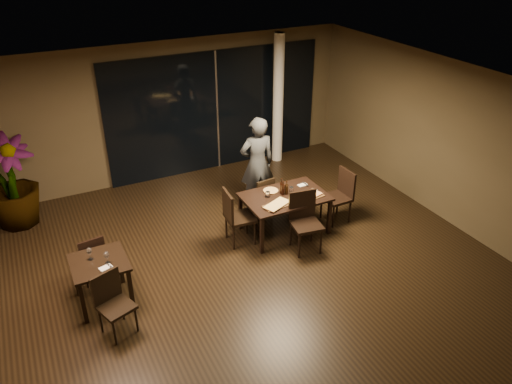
# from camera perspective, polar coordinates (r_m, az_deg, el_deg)

# --- Properties ---
(ground) EXTENTS (8.00, 8.00, 0.00)m
(ground) POSITION_cam_1_polar(r_m,az_deg,el_deg) (8.42, -0.10, -8.78)
(ground) COLOR black
(ground) RESTS_ON ground
(wall_back) EXTENTS (8.00, 0.10, 3.00)m
(wall_back) POSITION_cam_1_polar(r_m,az_deg,el_deg) (11.08, -9.58, 9.21)
(wall_back) COLOR #453925
(wall_back) RESTS_ON ground
(wall_right) EXTENTS (0.10, 8.00, 3.00)m
(wall_right) POSITION_cam_1_polar(r_m,az_deg,el_deg) (9.91, 21.46, 5.20)
(wall_right) COLOR #453925
(wall_right) RESTS_ON ground
(ceiling) EXTENTS (8.00, 8.00, 0.04)m
(ceiling) POSITION_cam_1_polar(r_m,az_deg,el_deg) (7.01, -0.12, 11.22)
(ceiling) COLOR silver
(ceiling) RESTS_ON wall_back
(window_panel) EXTENTS (5.00, 0.06, 2.70)m
(window_panel) POSITION_cam_1_polar(r_m,az_deg,el_deg) (11.36, -4.53, 9.20)
(window_panel) COLOR black
(window_panel) RESTS_ON ground
(column) EXTENTS (0.24, 0.24, 3.00)m
(column) POSITION_cam_1_polar(r_m,az_deg,el_deg) (11.61, 2.54, 10.49)
(column) COLOR white
(column) RESTS_ON ground
(main_table) EXTENTS (1.50, 1.00, 0.75)m
(main_table) POSITION_cam_1_polar(r_m,az_deg,el_deg) (9.04, 3.32, -0.85)
(main_table) COLOR black
(main_table) RESTS_ON ground
(side_table) EXTENTS (0.80, 0.80, 0.75)m
(side_table) POSITION_cam_1_polar(r_m,az_deg,el_deg) (7.76, -17.42, -8.33)
(side_table) COLOR black
(side_table) RESTS_ON ground
(chair_main_far) EXTENTS (0.43, 0.43, 0.85)m
(chair_main_far) POSITION_cam_1_polar(r_m,az_deg,el_deg) (9.56, 0.79, -0.40)
(chair_main_far) COLOR black
(chair_main_far) RESTS_ON ground
(chair_main_near) EXTENTS (0.56, 0.56, 1.06)m
(chair_main_near) POSITION_cam_1_polar(r_m,az_deg,el_deg) (8.67, 5.56, -2.96)
(chair_main_near) COLOR black
(chair_main_near) RESTS_ON ground
(chair_main_left) EXTENTS (0.52, 0.52, 1.05)m
(chair_main_left) POSITION_cam_1_polar(r_m,az_deg,el_deg) (8.75, -2.41, -2.58)
(chair_main_left) COLOR black
(chair_main_left) RESTS_ON ground
(chair_main_right) EXTENTS (0.49, 0.49, 1.02)m
(chair_main_right) POSITION_cam_1_polar(r_m,az_deg,el_deg) (9.58, 9.65, -0.10)
(chair_main_right) COLOR black
(chair_main_right) RESTS_ON ground
(chair_side_far) EXTENTS (0.45, 0.45, 0.86)m
(chair_side_far) POSITION_cam_1_polar(r_m,az_deg,el_deg) (8.30, -18.25, -7.04)
(chair_side_far) COLOR black
(chair_side_far) RESTS_ON ground
(chair_side_near) EXTENTS (0.55, 0.55, 0.93)m
(chair_side_near) POSITION_cam_1_polar(r_m,az_deg,el_deg) (7.30, -16.10, -11.79)
(chair_side_near) COLOR black
(chair_side_near) RESTS_ON ground
(diner) EXTENTS (0.69, 0.50, 1.90)m
(diner) POSITION_cam_1_polar(r_m,az_deg,el_deg) (9.72, 0.13, 3.26)
(diner) COLOR #2D3033
(diner) RESTS_ON ground
(potted_plant) EXTENTS (1.27, 1.27, 1.76)m
(potted_plant) POSITION_cam_1_polar(r_m,az_deg,el_deg) (10.22, -26.27, 0.99)
(potted_plant) COLOR #1B4F1A
(potted_plant) RESTS_ON ground
(pizza_board_left) EXTENTS (0.52, 0.30, 0.01)m
(pizza_board_left) POSITION_cam_1_polar(r_m,az_deg,el_deg) (8.68, 2.41, -1.55)
(pizza_board_left) COLOR #3F2814
(pizza_board_left) RESTS_ON main_table
(pizza_board_right) EXTENTS (0.62, 0.36, 0.01)m
(pizza_board_right) POSITION_cam_1_polar(r_m,az_deg,el_deg) (8.98, 5.91, -0.57)
(pizza_board_right) COLOR #4B3018
(pizza_board_right) RESTS_ON main_table
(oblong_pizza_left) EXTENTS (0.52, 0.39, 0.02)m
(oblong_pizza_left) POSITION_cam_1_polar(r_m,az_deg,el_deg) (8.67, 2.41, -1.46)
(oblong_pizza_left) COLOR maroon
(oblong_pizza_left) RESTS_ON pizza_board_left
(oblong_pizza_right) EXTENTS (0.56, 0.37, 0.02)m
(oblong_pizza_right) POSITION_cam_1_polar(r_m,az_deg,el_deg) (8.97, 5.91, -0.48)
(oblong_pizza_right) COLOR maroon
(oblong_pizza_right) RESTS_ON pizza_board_right
(round_pizza) EXTENTS (0.26, 0.26, 0.01)m
(round_pizza) POSITION_cam_1_polar(r_m,az_deg,el_deg) (9.14, 1.70, 0.15)
(round_pizza) COLOR #B53D14
(round_pizza) RESTS_ON main_table
(bottle_a) EXTENTS (0.06, 0.06, 0.27)m
(bottle_a) POSITION_cam_1_polar(r_m,az_deg,el_deg) (8.97, 3.11, 0.45)
(bottle_a) COLOR black
(bottle_a) RESTS_ON main_table
(bottle_b) EXTENTS (0.06, 0.06, 0.27)m
(bottle_b) POSITION_cam_1_polar(r_m,az_deg,el_deg) (8.99, 3.52, 0.52)
(bottle_b) COLOR black
(bottle_b) RESTS_ON main_table
(bottle_c) EXTENTS (0.06, 0.06, 0.29)m
(bottle_c) POSITION_cam_1_polar(r_m,az_deg,el_deg) (9.01, 2.96, 0.68)
(bottle_c) COLOR black
(bottle_c) RESTS_ON main_table
(tumbler_left) EXTENTS (0.08, 0.08, 0.10)m
(tumbler_left) POSITION_cam_1_polar(r_m,az_deg,el_deg) (8.94, 1.35, -0.25)
(tumbler_left) COLOR white
(tumbler_left) RESTS_ON main_table
(tumbler_right) EXTENTS (0.08, 0.08, 0.10)m
(tumbler_right) POSITION_cam_1_polar(r_m,az_deg,el_deg) (9.12, 4.05, 0.30)
(tumbler_right) COLOR white
(tumbler_right) RESTS_ON main_table
(napkin_near) EXTENTS (0.21, 0.16, 0.01)m
(napkin_near) POSITION_cam_1_polar(r_m,az_deg,el_deg) (9.18, 6.48, 0.09)
(napkin_near) COLOR white
(napkin_near) RESTS_ON main_table
(napkin_far) EXTENTS (0.19, 0.11, 0.01)m
(napkin_far) POSITION_cam_1_polar(r_m,az_deg,el_deg) (9.38, 5.34, 0.81)
(napkin_far) COLOR white
(napkin_far) RESTS_ON main_table
(wine_glass_a) EXTENTS (0.09, 0.09, 0.19)m
(wine_glass_a) POSITION_cam_1_polar(r_m,az_deg,el_deg) (7.71, -18.47, -6.73)
(wine_glass_a) COLOR white
(wine_glass_a) RESTS_ON side_table
(wine_glass_b) EXTENTS (0.08, 0.08, 0.18)m
(wine_glass_b) POSITION_cam_1_polar(r_m,az_deg,el_deg) (7.56, -16.68, -7.20)
(wine_glass_b) COLOR white
(wine_glass_b) RESTS_ON side_table
(side_napkin) EXTENTS (0.20, 0.16, 0.01)m
(side_napkin) POSITION_cam_1_polar(r_m,az_deg,el_deg) (7.51, -16.80, -8.28)
(side_napkin) COLOR white
(side_napkin) RESTS_ON side_table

